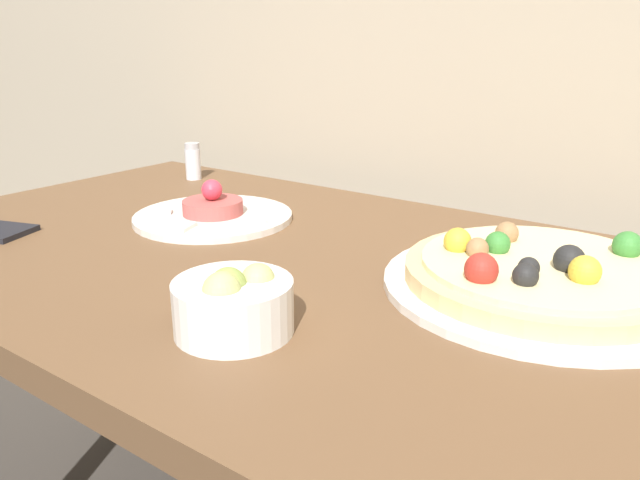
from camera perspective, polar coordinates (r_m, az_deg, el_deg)
The scene contains 5 objects.
dining_table at distance 0.81m, azimuth 1.12°, elevation -9.42°, with size 1.38×0.69×0.74m.
pizza_plate at distance 0.74m, azimuth 19.56°, elevation -3.06°, with size 0.35×0.35×0.06m.
tartare_plate at distance 0.98m, azimuth -9.74°, elevation 2.41°, with size 0.24×0.24×0.06m.
small_bowl at distance 0.60m, azimuth -7.91°, elevation -5.77°, with size 0.12×0.12×0.07m.
salt_shaker at distance 1.27m, azimuth -11.55°, elevation 7.06°, with size 0.03×0.03×0.07m.
Camera 1 is at (0.41, -0.24, 1.01)m, focal length 35.00 mm.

